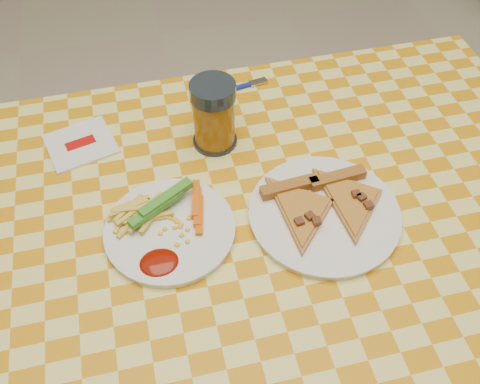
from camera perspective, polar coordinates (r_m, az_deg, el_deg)
The scene contains 9 objects.
ground at distance 1.62m, azimuth 0.84°, elevation -19.62°, with size 8.00×8.00×0.00m, color beige.
table at distance 1.00m, azimuth 1.28°, elevation -5.89°, with size 1.28×0.88×0.76m.
plate_left at distance 0.94m, azimuth -7.47°, elevation -4.12°, with size 0.22×0.22×0.01m, color white.
plate_right at distance 0.96m, azimuth 8.96°, elevation -2.39°, with size 0.26×0.26×0.01m, color white.
fries_veggies at distance 0.93m, azimuth -8.24°, elevation -2.81°, with size 0.20×0.18×0.04m.
pizza_slices at distance 0.96m, azimuth 8.90°, elevation -1.10°, with size 0.24×0.22×0.02m.
drink_glass at distance 1.03m, azimuth -2.81°, elevation 8.19°, with size 0.09×0.09×0.14m.
napkin at distance 1.12m, azimuth -16.63°, elevation 4.93°, with size 0.15×0.14×0.01m.
fork at distance 1.20m, azimuth 0.05°, elevation 11.15°, with size 0.13×0.04×0.01m.
Camera 1 is at (-0.15, -0.54, 1.51)m, focal length 40.00 mm.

